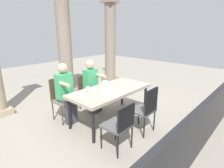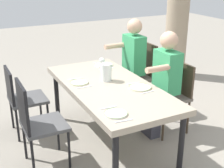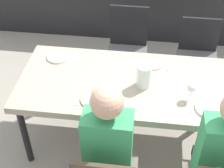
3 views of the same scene
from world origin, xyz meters
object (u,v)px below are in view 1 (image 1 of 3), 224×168
(plate_1, at_px, (114,94))
(plate_2, at_px, (109,84))
(plate_0, at_px, (79,94))
(wine_glass_0, at_px, (88,88))
(chair_mid_north, at_px, (88,89))
(chair_mid_south, at_px, (146,108))
(stone_column_centre, at_px, (65,47))
(dining_table, at_px, (111,92))
(plate_3, at_px, (138,84))
(stone_column_far, at_px, (110,44))
(water_pitcher, at_px, (105,86))
(chair_west_north, at_px, (62,96))
(diner_man_white, at_px, (66,92))
(diner_woman_green, at_px, (92,84))
(chair_west_south, at_px, (120,124))

(plate_1, bearing_deg, plate_2, 51.22)
(plate_0, height_order, wine_glass_0, wine_glass_0)
(chair_mid_north, bearing_deg, plate_1, -103.39)
(chair_mid_south, distance_m, stone_column_centre, 3.27)
(dining_table, xyz_separation_m, plate_3, (0.69, -0.28, 0.07))
(stone_column_far, height_order, plate_2, stone_column_far)
(water_pitcher, bearing_deg, chair_west_north, 123.83)
(diner_man_white, distance_m, water_pitcher, 0.87)
(chair_mid_north, bearing_deg, plate_0, -140.98)
(diner_woman_green, relative_size, stone_column_far, 0.43)
(plate_1, relative_size, plate_3, 0.98)
(diner_woman_green, xyz_separation_m, diner_man_white, (-0.78, -0.00, 0.01))
(stone_column_far, distance_m, plate_3, 3.13)
(dining_table, xyz_separation_m, water_pitcher, (-0.14, 0.03, 0.16))
(wine_glass_0, bearing_deg, chair_west_north, 103.83)
(chair_mid_south, bearing_deg, diner_man_white, 116.60)
(chair_mid_south, distance_m, wine_glass_0, 1.24)
(chair_mid_south, xyz_separation_m, stone_column_far, (2.34, 3.11, 0.94))
(dining_table, relative_size, plate_2, 7.60)
(chair_west_south, xyz_separation_m, plate_3, (1.39, 0.59, 0.25))
(plate_3, bearing_deg, chair_west_north, 140.43)
(dining_table, height_order, plate_0, plate_0)
(diner_woman_green, relative_size, water_pitcher, 6.34)
(wine_glass_0, bearing_deg, diner_woman_green, 41.41)
(diner_man_white, bearing_deg, wine_glass_0, -71.06)
(plate_1, xyz_separation_m, plate_3, (0.89, 0.01, -0.00))
(plate_0, bearing_deg, stone_column_centre, 61.77)
(stone_column_centre, xyz_separation_m, wine_glass_0, (-0.90, -2.08, -0.64))
(chair_mid_north, relative_size, diner_man_white, 0.67)
(wine_glass_0, bearing_deg, chair_mid_south, -59.83)
(wine_glass_0, height_order, plate_2, wine_glass_0)
(dining_table, height_order, wine_glass_0, wine_glass_0)
(diner_woman_green, xyz_separation_m, water_pitcher, (-0.21, -0.65, 0.14))
(wine_glass_0, bearing_deg, plate_3, -19.47)
(chair_west_north, distance_m, chair_mid_south, 1.92)
(chair_west_north, xyz_separation_m, plate_0, (0.02, -0.62, 0.20))
(chair_mid_south, xyz_separation_m, plate_1, (-0.27, 0.59, 0.21))
(dining_table, distance_m, stone_column_centre, 2.41)
(chair_west_north, bearing_deg, chair_west_south, -90.00)
(stone_column_far, xyz_separation_m, plate_1, (-2.62, -2.52, -0.72))
(water_pitcher, bearing_deg, chair_west_south, -122.21)
(plate_0, bearing_deg, stone_column_far, 32.58)
(chair_west_south, relative_size, water_pitcher, 4.23)
(diner_woman_green, height_order, diner_man_white, diner_man_white)
(plate_2, relative_size, water_pitcher, 1.21)
(stone_column_far, height_order, wine_glass_0, stone_column_far)
(wine_glass_0, bearing_deg, water_pitcher, -17.62)
(plate_3, bearing_deg, chair_mid_north, 118.34)
(chair_mid_north, distance_m, wine_glass_0, 0.99)
(chair_mid_south, xyz_separation_m, stone_column_centre, (0.30, 3.11, 0.96))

